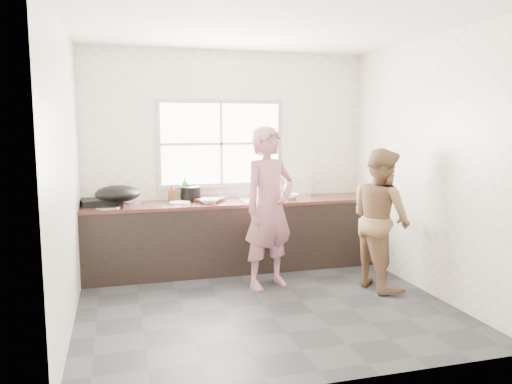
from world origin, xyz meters
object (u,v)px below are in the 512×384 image
object	(u,v)px
bottle_brown_short	(190,193)
wok	(118,194)
person_side	(381,219)
bottle_brown_tall	(172,194)
dish_rack	(296,186)
pot_lid_left	(108,207)
bottle_green	(185,188)
bowl_held	(278,199)
bowl_mince	(209,201)
black_pot	(191,194)
pot_lid_right	(134,202)
burner	(100,201)
glass_jar	(170,197)
plate_food	(180,202)
bowl_crabs	(290,197)
cutting_board	(208,199)

from	to	relation	value
bottle_brown_short	wok	bearing A→B (deg)	-158.65
person_side	bottle_brown_tall	distance (m)	2.47
dish_rack	pot_lid_left	world-z (taller)	dish_rack
bottle_green	bottle_brown_tall	bearing A→B (deg)	-153.90
wok	bowl_held	bearing A→B (deg)	-3.11
bottle_green	bowl_mince	bearing A→B (deg)	-56.00
black_pot	pot_lid_right	xyz separation A→B (m)	(-0.68, 0.08, -0.08)
pot_lid_right	burner	bearing A→B (deg)	-175.71
bowl_held	pot_lid_left	bearing A→B (deg)	176.89
wok	pot_lid_left	bearing A→B (deg)	176.95
person_side	burner	size ratio (longest dim) A/B	3.46
black_pot	glass_jar	world-z (taller)	black_pot
black_pot	bottle_green	xyz separation A→B (m)	(-0.06, 0.08, 0.07)
bottle_brown_short	bowl_held	bearing A→B (deg)	-23.72
wok	pot_lid_left	world-z (taller)	wok
person_side	pot_lid_right	size ratio (longest dim) A/B	5.84
plate_food	glass_jar	bearing A→B (deg)	110.61
black_pot	pot_lid_right	distance (m)	0.69
plate_food	bottle_green	distance (m)	0.30
bowl_crabs	bottle_brown_tall	bearing A→B (deg)	171.91
bowl_mince	wok	world-z (taller)	wok
bowl_held	burner	distance (m)	2.12
bowl_held	glass_jar	distance (m)	1.33
bowl_mince	bottle_green	distance (m)	0.45
bottle_brown_tall	glass_jar	xyz separation A→B (m)	(-0.02, 0.08, -0.05)
burner	bowl_held	bearing A→B (deg)	-11.18
bottle_brown_short	wok	xyz separation A→B (m)	(-0.87, -0.34, 0.06)
bowl_crabs	glass_jar	world-z (taller)	glass_jar
glass_jar	plate_food	bearing A→B (deg)	-69.39
bottle_brown_short	pot_lid_right	size ratio (longest dim) A/B	0.68
bottle_green	glass_jar	distance (m)	0.22
person_side	dish_rack	distance (m)	1.44
bottle_brown_short	pot_lid_left	world-z (taller)	bottle_brown_short
dish_rack	bottle_brown_short	bearing A→B (deg)	-172.17
cutting_board	wok	bearing A→B (deg)	-169.38
cutting_board	bottle_green	world-z (taller)	bottle_green
bowl_crabs	bottle_brown_short	distance (m)	1.25
bowl_held	plate_food	xyz separation A→B (m)	(-1.16, 0.20, -0.02)
glass_jar	bottle_brown_tall	bearing A→B (deg)	-74.69
burner	pot_lid_right	world-z (taller)	burner
burner	wok	world-z (taller)	wok
black_pot	pot_lid_left	bearing A→B (deg)	-165.72
cutting_board	wok	distance (m)	1.10
bottle_brown_tall	burner	xyz separation A→B (m)	(-0.85, 0.05, -0.07)
bowl_mince	black_pot	xyz separation A→B (m)	(-0.18, 0.28, 0.06)
bowl_crabs	bottle_green	xyz separation A→B (m)	(-1.28, 0.29, 0.13)
glass_jar	wok	size ratio (longest dim) A/B	0.19
black_pot	bottle_brown_short	bearing A→B (deg)	86.95
glass_jar	burner	xyz separation A→B (m)	(-0.82, -0.03, -0.02)
bottle_green	glass_jar	bearing A→B (deg)	180.00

